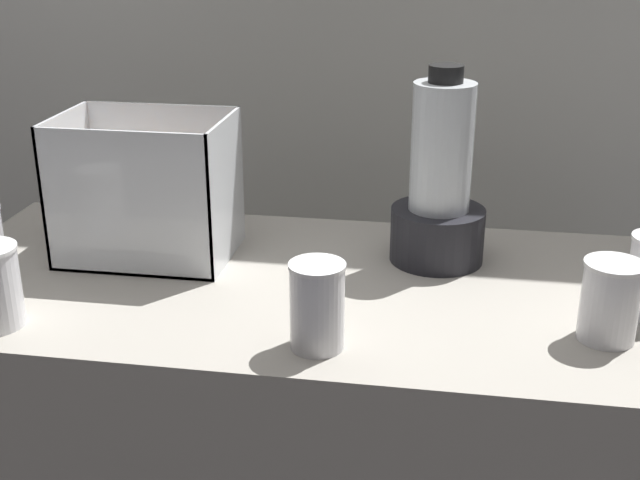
# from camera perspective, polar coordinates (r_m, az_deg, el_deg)

# --- Properties ---
(back_wall_unit) EXTENTS (2.60, 0.24, 2.50)m
(back_wall_unit) POSITION_cam_1_polar(r_m,az_deg,el_deg) (2.08, 3.64, 15.13)
(back_wall_unit) COLOR silver
(back_wall_unit) RESTS_ON ground_plane
(carrot_display_bin) EXTENTS (0.31, 0.22, 0.26)m
(carrot_display_bin) POSITION_cam_1_polar(r_m,az_deg,el_deg) (1.56, -11.83, 1.86)
(carrot_display_bin) COLOR white
(carrot_display_bin) RESTS_ON counter
(blender_pitcher) EXTENTS (0.17, 0.17, 0.36)m
(blender_pitcher) POSITION_cam_1_polar(r_m,az_deg,el_deg) (1.50, 8.28, 3.35)
(blender_pitcher) COLOR black
(blender_pitcher) RESTS_ON counter
(juice_cup_pomegranate_middle) EXTENTS (0.08, 0.08, 0.13)m
(juice_cup_pomegranate_middle) POSITION_cam_1_polar(r_m,az_deg,el_deg) (1.20, -0.20, -4.86)
(juice_cup_pomegranate_middle) COLOR white
(juice_cup_pomegranate_middle) RESTS_ON counter
(juice_cup_mango_right) EXTENTS (0.09, 0.09, 0.12)m
(juice_cup_mango_right) POSITION_cam_1_polar(r_m,az_deg,el_deg) (1.30, 19.42, -4.35)
(juice_cup_mango_right) COLOR white
(juice_cup_mango_right) RESTS_ON counter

